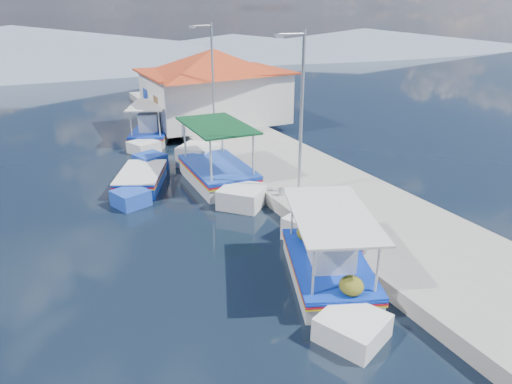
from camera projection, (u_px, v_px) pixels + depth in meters
name	position (u px, v px, depth m)	size (l,w,h in m)	color
ground	(206.00, 251.00, 14.57)	(160.00, 160.00, 0.00)	black
quay	(279.00, 164.00, 21.89)	(5.00, 44.00, 0.50)	gray
bollards	(245.00, 167.00, 20.26)	(0.20, 17.20, 0.30)	#A5A8AD
main_caique	(326.00, 265.00, 12.92)	(3.67, 6.56, 2.32)	white
caique_green_canopy	(217.00, 173.00, 20.17)	(2.47, 7.82, 2.92)	white
caique_blue_hull	(140.00, 180.00, 19.81)	(3.24, 5.35, 1.04)	#1C42AC
caique_far	(151.00, 133.00, 26.60)	(3.66, 6.13, 2.34)	white
harbor_building	(214.00, 84.00, 28.58)	(10.49, 10.49, 4.40)	white
lamp_post_near	(300.00, 107.00, 16.64)	(1.21, 0.14, 6.00)	#A5A8AD
lamp_post_far	(211.00, 76.00, 24.15)	(1.21, 0.14, 6.00)	#A5A8AD
mountain_ridge	(109.00, 48.00, 63.21)	(171.40, 96.00, 5.50)	slate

